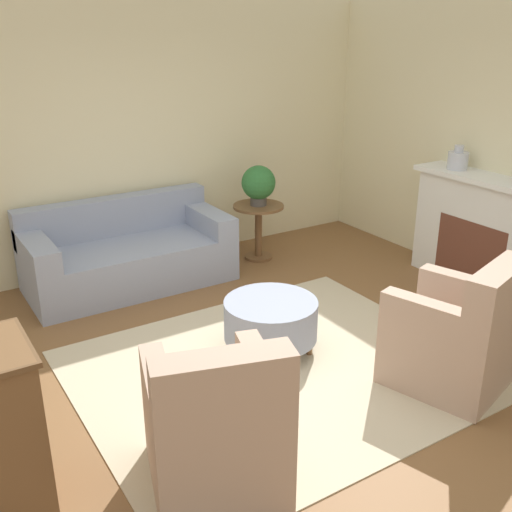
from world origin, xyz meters
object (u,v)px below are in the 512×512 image
Objects in this scene: couch at (128,255)px; vase_mantel_near at (458,160)px; ottoman_table at (271,319)px; armchair_right at (457,339)px; armchair_left at (216,431)px; side_table at (258,222)px; potted_plant_on_side_table at (258,184)px.

vase_mantel_near reaches higher than couch.
vase_mantel_near is (2.53, 0.39, 0.95)m from ottoman_table.
armchair_left is at bearing 180.00° from armchair_right.
side_table is 2.60× the size of vase_mantel_near.
potted_plant_on_side_table is (1.52, -0.11, 0.57)m from couch.
ottoman_table is 2.12m from side_table.
couch reaches higher than ottoman_table.
armchair_left reaches higher than side_table.
vase_mantel_near is (1.48, -1.44, 0.80)m from side_table.
couch reaches higher than side_table.
couch is 3.36m from armchair_right.
armchair_left is 1.60m from ottoman_table.
armchair_left is 1.31× the size of ottoman_table.
potted_plant_on_side_table is at bearing 60.25° from ottoman_table.
vase_mantel_near is at bearing 8.83° from ottoman_table.
couch is 1.63m from potted_plant_on_side_table.
armchair_right is at bearing -137.37° from vase_mantel_near.
couch is 2.03× the size of armchair_right.
couch is 3.50m from vase_mantel_near.
armchair_right is 2.98m from side_table.
ottoman_table is at bearing -171.17° from vase_mantel_near.
armchair_left is (-0.65, -3.08, 0.08)m from couch.
armchair_left is 1.58× the size of side_table.
armchair_left is at bearing -126.16° from side_table.
couch is at bearing 175.81° from side_table.
armchair_right is 1.58× the size of side_table.
potted_plant_on_side_table reaches higher than side_table.
vase_mantel_near is 0.55× the size of potted_plant_on_side_table.
potted_plant_on_side_table is at bearing 86.54° from armchair_right.
couch is 2.03× the size of armchair_left.
vase_mantel_near is 2.10m from potted_plant_on_side_table.
armchair_right is 4.10× the size of vase_mantel_near.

